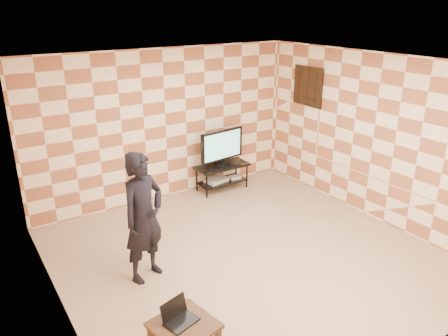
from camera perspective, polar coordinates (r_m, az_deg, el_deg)
The scene contains 14 objects.
floor at distance 6.41m, azimuth 2.98°, elevation -11.28°, with size 5.00×5.00×0.00m, color tan.
wall_back at distance 7.86m, azimuth -7.61°, elevation 5.51°, with size 5.00×0.02×2.70m, color #FEE6BC.
wall_front at distance 4.26m, azimuth 23.77°, elevation -10.00°, with size 5.00×0.02×2.70m, color #FEE6BC.
wall_left at distance 4.88m, azimuth -21.36°, elevation -5.62°, with size 0.02×5.00×2.70m, color #FEE6BC.
wall_right at distance 7.49m, azimuth 18.92°, elevation 3.78°, with size 0.02×5.00×2.70m, color #FEE6BC.
ceiling at distance 5.47m, azimuth 3.52°, elevation 13.41°, with size 5.00×5.00×0.02m, color white.
wall_art at distance 8.34m, azimuth 10.91°, elevation 10.44°, with size 0.04×0.72×0.72m.
tv_stand at distance 8.36m, azimuth -0.26°, elevation -0.46°, with size 1.03×0.47×0.50m.
tv at distance 8.18m, azimuth -0.25°, elevation 2.89°, with size 0.95×0.21×0.69m.
dvd_player at distance 8.39m, azimuth -1.04°, elevation -1.57°, with size 0.41×0.29×0.07m, color silver.
game_console at distance 8.54m, azimuth 1.38°, elevation -1.21°, with size 0.22×0.16×0.05m, color silver.
side_table at distance 4.55m, azimuth -5.23°, elevation -20.45°, with size 0.65×0.65×0.50m.
laptop at distance 4.50m, azimuth -5.98°, elevation -18.70°, with size 0.36×0.32×0.21m.
person at distance 5.63m, azimuth -10.46°, elevation -6.36°, with size 0.63×0.41×1.73m, color black.
Camera 1 is at (-3.23, -4.36, 3.41)m, focal length 35.00 mm.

